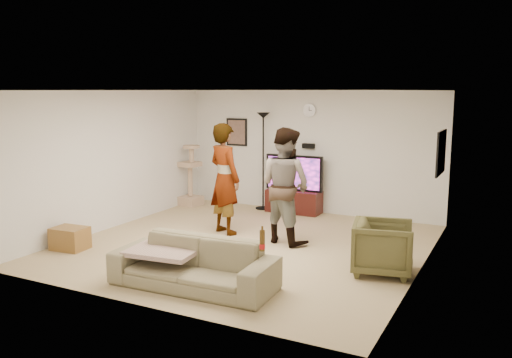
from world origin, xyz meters
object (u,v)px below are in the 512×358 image
at_px(tv_stand, 294,201).
at_px(beer_bottle, 262,241).
at_px(person_left, 225,179).
at_px(sofa, 194,264).
at_px(floor_lamp, 263,161).
at_px(side_table, 70,238).
at_px(armchair, 383,247).
at_px(person_right, 285,186).
at_px(tv, 294,173).
at_px(cat_tree, 190,175).

xyz_separation_m(tv_stand, beer_bottle, (1.48, -4.47, 0.51)).
relative_size(person_left, sofa, 0.92).
bearing_deg(tv_stand, beer_bottle, -71.66).
relative_size(floor_lamp, sofa, 0.96).
xyz_separation_m(sofa, side_table, (-2.67, 0.48, -0.13)).
height_order(tv_stand, armchair, armchair).
distance_m(sofa, armchair, 2.60).
bearing_deg(side_table, person_left, 49.08).
bearing_deg(beer_bottle, tv_stand, 108.34).
distance_m(person_right, beer_bottle, 2.55).
distance_m(tv_stand, beer_bottle, 4.74).
height_order(tv_stand, sofa, sofa).
relative_size(tv, sofa, 0.58).
bearing_deg(tv, floor_lamp, 178.37).
height_order(cat_tree, sofa, cat_tree).
height_order(floor_lamp, person_left, floor_lamp).
distance_m(cat_tree, person_left, 2.47).
bearing_deg(floor_lamp, sofa, -74.77).
xyz_separation_m(tv, beer_bottle, (1.48, -4.47, -0.09)).
relative_size(tv_stand, sofa, 0.53).
relative_size(tv, beer_bottle, 4.90).
height_order(tv_stand, person_left, person_left).
bearing_deg(side_table, cat_tree, 92.07).
bearing_deg(beer_bottle, person_right, 107.81).
bearing_deg(person_left, person_right, -157.80).
bearing_deg(tv_stand, tv, 0.00).
bearing_deg(tv, sofa, -83.58).
height_order(tv_stand, tv, tv).
xyz_separation_m(tv, sofa, (0.50, -4.47, -0.52)).
xyz_separation_m(cat_tree, sofa, (2.80, -4.08, -0.36)).
distance_m(floor_lamp, armchair, 4.39).
xyz_separation_m(cat_tree, armchair, (4.83, -2.46, -0.31)).
distance_m(floor_lamp, cat_tree, 1.67).
distance_m(floor_lamp, side_table, 4.35).
xyz_separation_m(sofa, armchair, (2.03, 1.62, 0.06)).
bearing_deg(tv_stand, cat_tree, -170.32).
distance_m(person_left, person_right, 1.17).
bearing_deg(tv, beer_bottle, -71.66).
distance_m(cat_tree, person_right, 3.45).
xyz_separation_m(floor_lamp, beer_bottle, (2.20, -4.49, -0.28)).
bearing_deg(armchair, tv_stand, 29.56).
xyz_separation_m(person_left, side_table, (-1.71, -1.97, -0.80)).
xyz_separation_m(tv, person_left, (-0.46, -2.02, 0.14)).
height_order(person_right, sofa, person_right).
relative_size(cat_tree, person_right, 0.70).
relative_size(tv_stand, tv, 0.92).
distance_m(armchair, side_table, 4.84).
relative_size(tv_stand, beer_bottle, 4.51).
distance_m(tv, beer_bottle, 4.71).
relative_size(sofa, side_table, 4.01).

